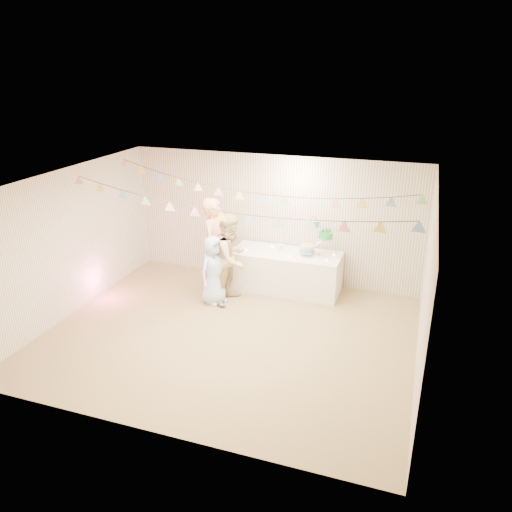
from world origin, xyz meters
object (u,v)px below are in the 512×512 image
(person_child, at_px, (214,270))
(person_adult_a, at_px, (215,247))
(cake_stand, at_px, (316,239))
(person_adult_b, at_px, (231,258))
(table, at_px, (286,271))

(person_child, bearing_deg, person_adult_a, 43.73)
(person_adult_a, height_order, person_child, person_adult_a)
(cake_stand, bearing_deg, person_adult_a, -160.13)
(person_adult_b, xyz_separation_m, person_child, (-0.27, -0.19, -0.20))
(person_child, bearing_deg, cake_stand, -33.60)
(table, height_order, person_child, person_child)
(table, xyz_separation_m, person_adult_b, (-0.85, -0.79, 0.46))
(table, height_order, cake_stand, cake_stand)
(person_adult_b, distance_m, person_child, 0.38)
(cake_stand, xyz_separation_m, person_adult_a, (-1.80, -0.65, -0.15))
(table, distance_m, cake_stand, 0.91)
(cake_stand, height_order, person_adult_b, person_adult_b)
(table, bearing_deg, person_child, -139.08)
(person_adult_a, distance_m, person_child, 0.50)
(table, bearing_deg, person_adult_a, -154.36)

